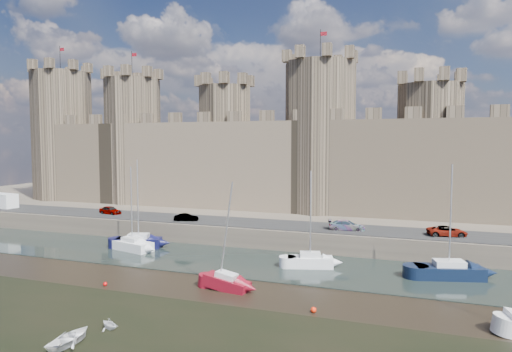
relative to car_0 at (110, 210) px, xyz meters
The scene contains 18 objects.
water_channel 28.51m from the car_0, 20.43° to the right, with size 160.00×12.00×0.08m, color black.
quay 37.29m from the car_0, 44.51° to the left, with size 160.00×60.00×2.50m, color #4C443A.
road 26.57m from the car_0, ahead, with size 160.00×7.00×0.10m, color black.
castle 30.72m from the car_0, 28.56° to the left, with size 108.50×11.00×29.00m.
car_0 is the anchor object (origin of this frame).
car_1 13.66m from the car_0, ahead, with size 1.14×3.26×1.07m, color gray.
car_2 35.11m from the car_0, ahead, with size 1.77×4.36×1.27m, color gray.
car_3 46.46m from the car_0, ahead, with size 2.01×4.37×1.21m, color gray.
van 20.92m from the car_0, behind, with size 5.46×2.18×2.38m, color white.
sailboat_0 14.34m from the car_0, 42.46° to the right, with size 5.84×3.44×10.25m.
sailboat_1 13.28m from the car_0, 37.88° to the right, with size 5.92×3.75×11.06m.
sailboat_2 34.14m from the car_0, 16.58° to the right, with size 5.06×3.09×10.22m.
sailboat_3 47.14m from the car_0, 11.03° to the right, with size 6.74×4.01×11.08m.
sailboat_4 33.33m from the car_0, 35.29° to the right, with size 4.38×2.16×9.83m.
dinghy_2 39.54m from the car_0, 56.40° to the right, with size 2.42×0.70×3.39m, color white.
dinghy_3 37.83m from the car_0, 52.85° to the right, with size 1.26×0.77×1.46m, color white.
buoy_1 27.44m from the car_0, 53.77° to the right, with size 0.38×0.38×0.38m, color #F30A0A.
buoy_3 42.11m from the car_0, 31.72° to the right, with size 0.46×0.46×0.46m, color #FF290B.
Camera 1 is at (16.57, -22.31, 13.26)m, focal length 32.00 mm.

